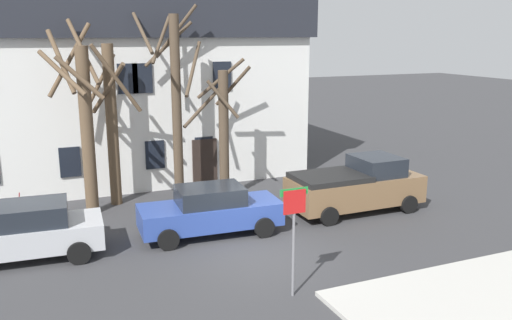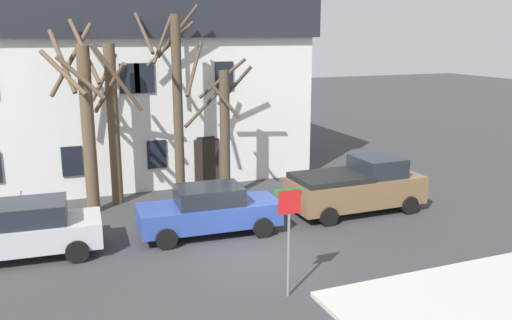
{
  "view_description": "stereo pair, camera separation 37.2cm",
  "coord_description": "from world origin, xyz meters",
  "px_view_note": "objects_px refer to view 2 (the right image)",
  "views": [
    {
      "loc": [
        -5.97,
        -13.92,
        6.54
      ],
      "look_at": [
        1.43,
        3.46,
        2.1
      ],
      "focal_mm": 37.74,
      "sensor_mm": 36.0,
      "label": 1
    },
    {
      "loc": [
        -5.63,
        -14.07,
        6.54
      ],
      "look_at": [
        1.43,
        3.46,
        2.1
      ],
      "focal_mm": 37.74,
      "sensor_mm": 36.0,
      "label": 2
    }
  ],
  "objects_px": {
    "building_main": "(130,82)",
    "tree_bare_end": "(223,125)",
    "car_silver_wagon": "(19,229)",
    "pickup_truck_brown": "(357,186)",
    "tree_bare_near": "(86,119)",
    "car_blue_sedan": "(209,210)",
    "street_sign_pole": "(289,222)",
    "bicycle_leaning": "(28,209)",
    "tree_bare_mid": "(112,118)",
    "tree_bare_far": "(176,99)"
  },
  "relations": [
    {
      "from": "tree_bare_near",
      "to": "car_blue_sedan",
      "type": "height_order",
      "value": "tree_bare_near"
    },
    {
      "from": "tree_bare_near",
      "to": "tree_bare_end",
      "type": "relative_size",
      "value": 1.11
    },
    {
      "from": "car_silver_wagon",
      "to": "car_blue_sedan",
      "type": "relative_size",
      "value": 1.0
    },
    {
      "from": "building_main",
      "to": "tree_bare_end",
      "type": "bearing_deg",
      "value": -68.01
    },
    {
      "from": "street_sign_pole",
      "to": "tree_bare_mid",
      "type": "bearing_deg",
      "value": 107.27
    },
    {
      "from": "tree_bare_far",
      "to": "pickup_truck_brown",
      "type": "distance_m",
      "value": 7.75
    },
    {
      "from": "building_main",
      "to": "tree_bare_near",
      "type": "bearing_deg",
      "value": -112.62
    },
    {
      "from": "tree_bare_far",
      "to": "tree_bare_end",
      "type": "xyz_separation_m",
      "value": [
        1.72,
        -0.58,
        -1.03
      ]
    },
    {
      "from": "tree_bare_mid",
      "to": "car_silver_wagon",
      "type": "distance_m",
      "value": 6.07
    },
    {
      "from": "street_sign_pole",
      "to": "tree_bare_far",
      "type": "bearing_deg",
      "value": 93.25
    },
    {
      "from": "tree_bare_near",
      "to": "car_blue_sedan",
      "type": "relative_size",
      "value": 1.46
    },
    {
      "from": "tree_bare_near",
      "to": "tree_bare_far",
      "type": "height_order",
      "value": "tree_bare_far"
    },
    {
      "from": "tree_bare_near",
      "to": "pickup_truck_brown",
      "type": "height_order",
      "value": "tree_bare_near"
    },
    {
      "from": "building_main",
      "to": "street_sign_pole",
      "type": "distance_m",
      "value": 15.3
    },
    {
      "from": "pickup_truck_brown",
      "to": "bicycle_leaning",
      "type": "bearing_deg",
      "value": 162.02
    },
    {
      "from": "tree_bare_end",
      "to": "pickup_truck_brown",
      "type": "relative_size",
      "value": 1.24
    },
    {
      "from": "tree_bare_mid",
      "to": "bicycle_leaning",
      "type": "relative_size",
      "value": 4.21
    },
    {
      "from": "tree_bare_near",
      "to": "bicycle_leaning",
      "type": "distance_m",
      "value": 3.87
    },
    {
      "from": "car_silver_wagon",
      "to": "street_sign_pole",
      "type": "height_order",
      "value": "street_sign_pole"
    },
    {
      "from": "car_silver_wagon",
      "to": "pickup_truck_brown",
      "type": "height_order",
      "value": "pickup_truck_brown"
    },
    {
      "from": "pickup_truck_brown",
      "to": "building_main",
      "type": "bearing_deg",
      "value": 123.99
    },
    {
      "from": "tree_bare_near",
      "to": "street_sign_pole",
      "type": "bearing_deg",
      "value": -65.78
    },
    {
      "from": "building_main",
      "to": "bicycle_leaning",
      "type": "xyz_separation_m",
      "value": [
        -4.85,
        -6.14,
        -3.93
      ]
    },
    {
      "from": "tree_bare_far",
      "to": "bicycle_leaning",
      "type": "bearing_deg",
      "value": -176.26
    },
    {
      "from": "building_main",
      "to": "bicycle_leaning",
      "type": "bearing_deg",
      "value": -128.28
    },
    {
      "from": "car_blue_sedan",
      "to": "pickup_truck_brown",
      "type": "height_order",
      "value": "pickup_truck_brown"
    },
    {
      "from": "car_silver_wagon",
      "to": "pickup_truck_brown",
      "type": "xyz_separation_m",
      "value": [
        11.67,
        -0.03,
        0.09
      ]
    },
    {
      "from": "tree_bare_mid",
      "to": "tree_bare_near",
      "type": "bearing_deg",
      "value": -143.5
    },
    {
      "from": "tree_bare_mid",
      "to": "pickup_truck_brown",
      "type": "height_order",
      "value": "tree_bare_mid"
    },
    {
      "from": "street_sign_pole",
      "to": "pickup_truck_brown",
      "type": "bearing_deg",
      "value": 44.46
    },
    {
      "from": "tree_bare_near",
      "to": "car_silver_wagon",
      "type": "bearing_deg",
      "value": -123.75
    },
    {
      "from": "tree_bare_far",
      "to": "bicycle_leaning",
      "type": "xyz_separation_m",
      "value": [
        -5.7,
        -0.37,
        -3.68
      ]
    },
    {
      "from": "tree_bare_near",
      "to": "building_main",
      "type": "bearing_deg",
      "value": 67.38
    },
    {
      "from": "tree_bare_far",
      "to": "street_sign_pole",
      "type": "relative_size",
      "value": 2.69
    },
    {
      "from": "car_silver_wagon",
      "to": "tree_bare_mid",
      "type": "bearing_deg",
      "value": 51.9
    },
    {
      "from": "car_blue_sedan",
      "to": "pickup_truck_brown",
      "type": "bearing_deg",
      "value": 2.14
    },
    {
      "from": "tree_bare_near",
      "to": "car_silver_wagon",
      "type": "xyz_separation_m",
      "value": [
        -2.41,
        -3.61,
        -2.63
      ]
    },
    {
      "from": "tree_bare_end",
      "to": "car_silver_wagon",
      "type": "xyz_separation_m",
      "value": [
        -7.58,
        -3.5,
        -2.13
      ]
    },
    {
      "from": "building_main",
      "to": "tree_bare_end",
      "type": "height_order",
      "value": "building_main"
    },
    {
      "from": "building_main",
      "to": "car_silver_wagon",
      "type": "distance_m",
      "value": 11.56
    },
    {
      "from": "street_sign_pole",
      "to": "bicycle_leaning",
      "type": "height_order",
      "value": "street_sign_pole"
    },
    {
      "from": "tree_bare_near",
      "to": "pickup_truck_brown",
      "type": "relative_size",
      "value": 1.38
    },
    {
      "from": "building_main",
      "to": "tree_bare_end",
      "type": "relative_size",
      "value": 2.49
    },
    {
      "from": "tree_bare_mid",
      "to": "car_blue_sedan",
      "type": "bearing_deg",
      "value": -62.32
    },
    {
      "from": "car_silver_wagon",
      "to": "building_main",
      "type": "bearing_deg",
      "value": 63.02
    },
    {
      "from": "tree_bare_near",
      "to": "pickup_truck_brown",
      "type": "bearing_deg",
      "value": -21.49
    },
    {
      "from": "building_main",
      "to": "bicycle_leaning",
      "type": "relative_size",
      "value": 9.25
    },
    {
      "from": "car_silver_wagon",
      "to": "pickup_truck_brown",
      "type": "distance_m",
      "value": 11.67
    },
    {
      "from": "car_silver_wagon",
      "to": "bicycle_leaning",
      "type": "distance_m",
      "value": 3.74
    },
    {
      "from": "tree_bare_mid",
      "to": "car_blue_sedan",
      "type": "height_order",
      "value": "tree_bare_mid"
    }
  ]
}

